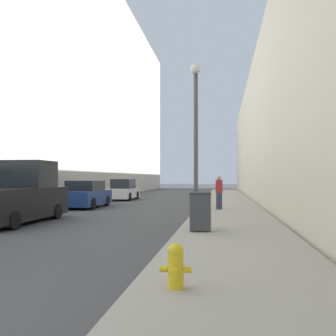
# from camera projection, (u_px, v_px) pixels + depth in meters

# --- Properties ---
(sidewalk_right) EXTENTS (3.43, 60.00, 0.14)m
(sidewalk_right) POSITION_uv_depth(u_px,v_px,m) (229.00, 207.00, 21.00)
(sidewalk_right) COLOR #9E998E
(sidewalk_right) RESTS_ON ground
(building_left_glass) EXTENTS (12.00, 60.00, 20.26)m
(building_left_glass) POSITION_uv_depth(u_px,v_px,m) (31.00, 78.00, 31.56)
(building_left_glass) COLOR beige
(building_left_glass) RESTS_ON ground
(building_right_stone) EXTENTS (12.00, 60.00, 10.26)m
(building_right_stone) POSITION_uv_depth(u_px,v_px,m) (333.00, 132.00, 27.91)
(building_right_stone) COLOR beige
(building_right_stone) RESTS_ON ground
(fire_hydrant) EXTENTS (0.47, 0.35, 0.65)m
(fire_hydrant) POSITION_uv_depth(u_px,v_px,m) (176.00, 265.00, 5.44)
(fire_hydrant) COLOR yellow
(fire_hydrant) RESTS_ON sidewalk_right
(trash_bin) EXTENTS (0.64, 0.58, 1.16)m
(trash_bin) POSITION_uv_depth(u_px,v_px,m) (201.00, 211.00, 11.27)
(trash_bin) COLOR #3D3D42
(trash_bin) RESTS_ON sidewalk_right
(lamppost) EXTENTS (0.42, 0.42, 6.22)m
(lamppost) POSITION_uv_depth(u_px,v_px,m) (196.00, 130.00, 15.08)
(lamppost) COLOR #4C4C51
(lamppost) RESTS_ON sidewalk_right
(pickup_truck) EXTENTS (2.05, 5.33, 2.43)m
(pickup_truck) POSITION_uv_depth(u_px,v_px,m) (18.00, 197.00, 14.47)
(pickup_truck) COLOR black
(pickup_truck) RESTS_ON ground
(parked_sedan_near) EXTENTS (1.96, 4.29, 1.58)m
(parked_sedan_near) POSITION_uv_depth(u_px,v_px,m) (86.00, 195.00, 21.85)
(parked_sedan_near) COLOR navy
(parked_sedan_near) RESTS_ON ground
(parked_sedan_far) EXTENTS (1.80, 4.23, 1.63)m
(parked_sedan_far) POSITION_uv_depth(u_px,v_px,m) (123.00, 190.00, 29.46)
(parked_sedan_far) COLOR silver
(parked_sedan_far) RESTS_ON ground
(pedestrian_on_sidewalk) EXTENTS (0.35, 0.22, 1.71)m
(pedestrian_on_sidewalk) POSITION_uv_depth(u_px,v_px,m) (219.00, 192.00, 19.00)
(pedestrian_on_sidewalk) COLOR #2D3347
(pedestrian_on_sidewalk) RESTS_ON sidewalk_right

